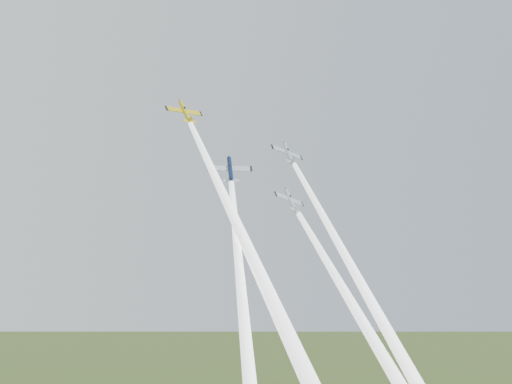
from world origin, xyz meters
name	(u,v)px	position (x,y,z in m)	size (l,w,h in m)	color
plane_yellow	(185,112)	(-8.89, 4.09, 107.19)	(7.46, 7.40, 1.17)	gold
smoke_trail_yellow	(248,248)	(-7.19, -15.72, 81.73)	(2.58, 2.58, 58.20)	white
plane_navy	(230,170)	(-3.63, -3.38, 95.94)	(7.78, 7.71, 1.22)	#0D1B3D
smoke_trail_navy	(247,358)	(-12.31, -24.42, 66.81)	(2.58, 2.58, 67.53)	white
plane_silver_right	(288,153)	(14.23, 5.28, 102.19)	(7.68, 7.62, 1.20)	silver
smoke_trail_silver_right	(372,304)	(15.49, -17.39, 73.12)	(2.58, 2.58, 67.37)	white
plane_silver_low	(291,200)	(5.69, -8.14, 90.72)	(6.67, 6.62, 1.05)	silver
smoke_trail_silver_low	(377,346)	(8.59, -26.04, 67.50)	(2.58, 2.58, 52.52)	white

